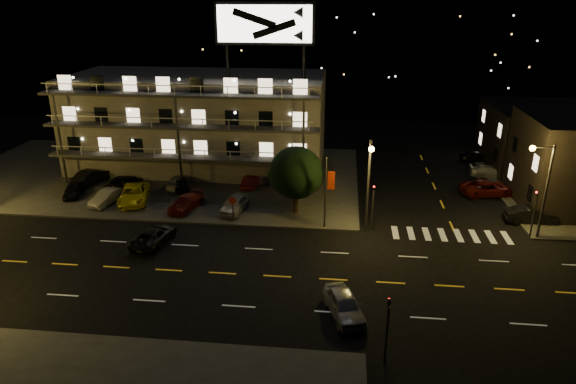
# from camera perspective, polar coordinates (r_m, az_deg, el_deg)

# --- Properties ---
(ground) EXTENTS (140.00, 140.00, 0.00)m
(ground) POSITION_cam_1_polar(r_m,az_deg,el_deg) (37.43, -4.28, -9.16)
(ground) COLOR black
(ground) RESTS_ON ground
(curb_nw) EXTENTS (44.00, 24.00, 0.15)m
(curb_nw) POSITION_cam_1_polar(r_m,az_deg,el_deg) (58.61, -14.33, 1.84)
(curb_nw) COLOR #353532
(curb_nw) RESTS_ON ground
(curb_ne) EXTENTS (16.00, 24.00, 0.15)m
(curb_ne) POSITION_cam_1_polar(r_m,az_deg,el_deg) (59.93, 29.21, 0.14)
(curb_ne) COLOR #353532
(curb_ne) RESTS_ON ground
(motel) EXTENTS (28.00, 13.80, 18.10)m
(motel) POSITION_cam_1_polar(r_m,az_deg,el_deg) (59.44, -9.82, 7.77)
(motel) COLOR #9C9388
(motel) RESTS_ON ground
(side_bldg_back) EXTENTS (14.06, 12.00, 7.00)m
(side_bldg_back) POSITION_cam_1_polar(r_m,az_deg,el_deg) (66.06, 27.24, 5.41)
(side_bldg_back) COLOR black
(side_bldg_back) RESTS_ON ground
(hill_backdrop) EXTENTS (120.00, 25.00, 24.00)m
(hill_backdrop) POSITION_cam_1_polar(r_m,az_deg,el_deg) (101.47, -0.70, 17.12)
(hill_backdrop) COLOR black
(hill_backdrop) RESTS_ON ground
(streetlight_nc) EXTENTS (0.44, 1.92, 8.00)m
(streetlight_nc) POSITION_cam_1_polar(r_m,az_deg,el_deg) (42.07, 8.97, 1.63)
(streetlight_nc) COLOR #2D2D30
(streetlight_nc) RESTS_ON ground
(streetlight_ne) EXTENTS (1.92, 0.44, 8.00)m
(streetlight_ne) POSITION_cam_1_polar(r_m,az_deg,el_deg) (45.24, 26.46, 1.00)
(streetlight_ne) COLOR #2D2D30
(streetlight_ne) RESTS_ON ground
(signal_nw) EXTENTS (0.20, 0.27, 4.60)m
(signal_nw) POSITION_cam_1_polar(r_m,az_deg,el_deg) (43.47, 9.42, -1.12)
(signal_nw) COLOR #2D2D30
(signal_nw) RESTS_ON ground
(signal_sw) EXTENTS (0.20, 0.27, 4.60)m
(signal_sw) POSITION_cam_1_polar(r_m,az_deg,el_deg) (28.51, 10.99, -14.18)
(signal_sw) COLOR #2D2D30
(signal_sw) RESTS_ON ground
(signal_ne) EXTENTS (0.27, 0.20, 4.60)m
(signal_ne) POSITION_cam_1_polar(r_m,az_deg,el_deg) (46.16, 25.74, -1.69)
(signal_ne) COLOR #2D2D30
(signal_ne) RESTS_ON ground
(banner_north) EXTENTS (0.83, 0.16, 6.40)m
(banner_north) POSITION_cam_1_polar(r_m,az_deg,el_deg) (42.99, 4.29, 0.09)
(banner_north) COLOR #2D2D30
(banner_north) RESTS_ON ground
(stop_sign) EXTENTS (0.91, 0.11, 2.61)m
(stop_sign) POSITION_cam_1_polar(r_m,az_deg,el_deg) (44.74, -6.17, -1.47)
(stop_sign) COLOR #2D2D30
(stop_sign) RESTS_ON ground
(tree) EXTENTS (4.93, 4.75, 6.21)m
(tree) POSITION_cam_1_polar(r_m,az_deg,el_deg) (45.65, 0.84, 1.99)
(tree) COLOR black
(tree) RESTS_ON curb_nw
(lot_car_0) EXTENTS (2.36, 3.86, 1.23)m
(lot_car_0) POSITION_cam_1_polar(r_m,az_deg,el_deg) (54.73, -22.80, 0.17)
(lot_car_0) COLOR black
(lot_car_0) RESTS_ON curb_nw
(lot_car_1) EXTENTS (2.23, 4.20, 1.32)m
(lot_car_1) POSITION_cam_1_polar(r_m,az_deg,el_deg) (51.59, -19.51, -0.55)
(lot_car_1) COLOR #97979C
(lot_car_1) RESTS_ON curb_nw
(lot_car_2) EXTENTS (3.73, 5.92, 1.52)m
(lot_car_2) POSITION_cam_1_polar(r_m,az_deg,el_deg) (51.22, -16.74, -0.25)
(lot_car_2) COLOR yellow
(lot_car_2) RESTS_ON curb_nw
(lot_car_3) EXTENTS (2.92, 4.75, 1.28)m
(lot_car_3) POSITION_cam_1_polar(r_m,az_deg,el_deg) (48.33, -11.26, -1.18)
(lot_car_3) COLOR #5C120D
(lot_car_3) RESTS_ON curb_nw
(lot_car_4) EXTENTS (2.38, 4.50, 1.46)m
(lot_car_4) POSITION_cam_1_polar(r_m,az_deg,el_deg) (47.16, -5.94, -1.34)
(lot_car_4) COLOR #97979C
(lot_car_4) RESTS_ON curb_nw
(lot_car_5) EXTENTS (3.03, 4.78, 1.49)m
(lot_car_5) POSITION_cam_1_polar(r_m,az_deg,el_deg) (57.85, -20.90, 1.68)
(lot_car_5) COLOR black
(lot_car_5) RESTS_ON curb_nw
(lot_car_6) EXTENTS (2.21, 4.66, 1.28)m
(lot_car_6) POSITION_cam_1_polar(r_m,az_deg,el_deg) (55.11, -18.07, 0.99)
(lot_car_6) COLOR black
(lot_car_6) RESTS_ON curb_nw
(lot_car_7) EXTENTS (1.96, 4.39, 1.25)m
(lot_car_7) POSITION_cam_1_polar(r_m,az_deg,el_deg) (53.97, -12.03, 1.15)
(lot_car_7) COLOR #97979C
(lot_car_7) RESTS_ON curb_nw
(lot_car_8) EXTENTS (2.80, 4.07, 1.29)m
(lot_car_8) POSITION_cam_1_polar(r_m,az_deg,el_deg) (53.35, -11.84, 0.95)
(lot_car_8) COLOR black
(lot_car_8) RESTS_ON curb_nw
(lot_car_9) EXTENTS (1.69, 3.85, 1.23)m
(lot_car_9) POSITION_cam_1_polar(r_m,az_deg,el_deg) (53.05, -4.08, 1.21)
(lot_car_9) COLOR #5C120D
(lot_car_9) RESTS_ON curb_nw
(side_car_0) EXTENTS (4.41, 1.54, 1.45)m
(side_car_0) POSITION_cam_1_polar(r_m,az_deg,el_deg) (49.75, 25.40, -2.35)
(side_car_0) COLOR black
(side_car_0) RESTS_ON ground
(side_car_1) EXTENTS (5.68, 3.37, 1.48)m
(side_car_1) POSITION_cam_1_polar(r_m,az_deg,el_deg) (54.82, 21.32, 0.40)
(side_car_1) COLOR #5C120D
(side_car_1) RESTS_ON ground
(side_car_2) EXTENTS (4.42, 2.05, 1.25)m
(side_car_2) POSITION_cam_1_polar(r_m,az_deg,el_deg) (60.37, 21.51, 2.11)
(side_car_2) COLOR #97979C
(side_car_2) RESTS_ON ground
(side_car_3) EXTENTS (3.98, 2.07, 1.29)m
(side_car_3) POSITION_cam_1_polar(r_m,az_deg,el_deg) (65.51, 20.17, 3.76)
(side_car_3) COLOR black
(side_car_3) RESTS_ON ground
(road_car_east) EXTENTS (3.09, 4.81, 1.52)m
(road_car_east) POSITION_cam_1_polar(r_m,az_deg,el_deg) (32.93, 6.27, -12.34)
(road_car_east) COLOR #97979C
(road_car_east) RESTS_ON ground
(road_car_west) EXTENTS (2.93, 5.11, 1.34)m
(road_car_west) POSITION_cam_1_polar(r_m,az_deg,el_deg) (42.75, -14.69, -4.74)
(road_car_west) COLOR black
(road_car_west) RESTS_ON ground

